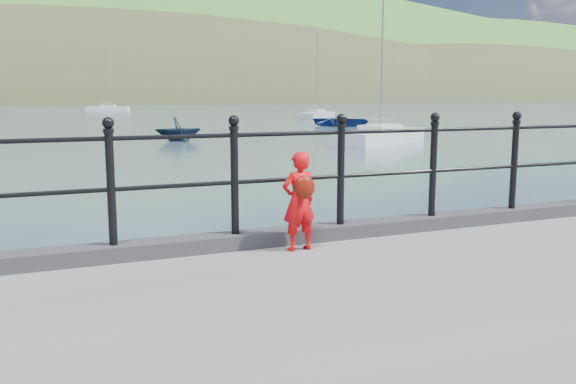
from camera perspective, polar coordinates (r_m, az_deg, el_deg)
name	(u,v)px	position (r m, az deg, el deg)	size (l,w,h in m)	color
ground	(284,327)	(6.90, -0.35, -12.55)	(600.00, 600.00, 0.00)	#2D4251
kerb	(290,235)	(6.45, 0.15, -4.09)	(60.00, 0.30, 0.15)	#28282B
railing	(290,165)	(6.32, 0.15, 2.54)	(18.11, 0.11, 1.20)	black
far_shore	(144,158)	(249.98, -13.36, 3.09)	(830.00, 200.00, 156.00)	#333A21
child	(299,201)	(6.04, 1.05, -0.80)	(0.38, 0.32, 0.99)	red
launch_blue	(342,120)	(50.00, 5.10, 6.70)	(3.36, 4.70, 0.97)	navy
launch_navy	(178,129)	(34.47, -10.23, 5.82)	(2.16, 2.50, 1.32)	black
sailboat_far	(316,116)	(65.23, 2.68, 7.15)	(6.09, 5.96, 9.52)	beige
sailboat_deep	(108,109)	(99.78, -16.50, 7.46)	(6.70, 4.18, 9.49)	white
sailboat_near	(380,137)	(32.32, 8.61, 5.08)	(7.05, 5.50, 9.65)	white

